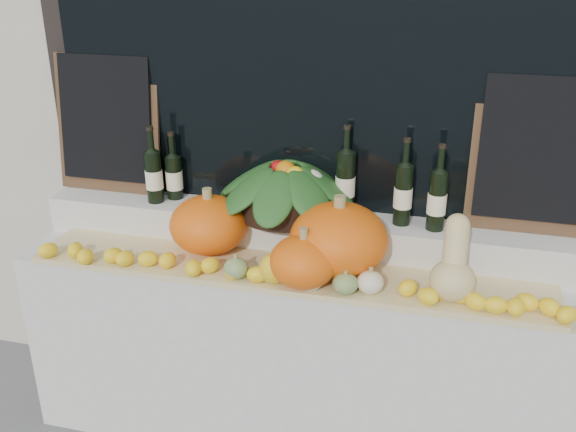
{
  "coord_description": "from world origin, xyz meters",
  "views": [
    {
      "loc": [
        0.58,
        -0.79,
        2.12
      ],
      "look_at": [
        0.0,
        1.45,
        1.12
      ],
      "focal_mm": 40.0,
      "sensor_mm": 36.0,
      "label": 1
    }
  ],
  "objects_px": {
    "pumpkin_left": "(209,225)",
    "wine_bottle_tall": "(345,183)",
    "produce_bowl": "(286,187)",
    "butternut_squash": "(454,267)",
    "pumpkin_right": "(339,239)"
  },
  "relations": [
    {
      "from": "pumpkin_left",
      "to": "wine_bottle_tall",
      "type": "relative_size",
      "value": 0.84
    },
    {
      "from": "produce_bowl",
      "to": "wine_bottle_tall",
      "type": "distance_m",
      "value": 0.25
    },
    {
      "from": "produce_bowl",
      "to": "wine_bottle_tall",
      "type": "relative_size",
      "value": 1.63
    },
    {
      "from": "butternut_squash",
      "to": "produce_bowl",
      "type": "relative_size",
      "value": 0.47
    },
    {
      "from": "pumpkin_right",
      "to": "pumpkin_left",
      "type": "bearing_deg",
      "value": 175.55
    },
    {
      "from": "pumpkin_left",
      "to": "wine_bottle_tall",
      "type": "bearing_deg",
      "value": 22.67
    },
    {
      "from": "pumpkin_left",
      "to": "wine_bottle_tall",
      "type": "xyz_separation_m",
      "value": [
        0.53,
        0.22,
        0.16
      ]
    },
    {
      "from": "pumpkin_right",
      "to": "produce_bowl",
      "type": "bearing_deg",
      "value": 141.68
    },
    {
      "from": "produce_bowl",
      "to": "wine_bottle_tall",
      "type": "bearing_deg",
      "value": 12.11
    },
    {
      "from": "butternut_squash",
      "to": "produce_bowl",
      "type": "bearing_deg",
      "value": 157.15
    },
    {
      "from": "pumpkin_left",
      "to": "pumpkin_right",
      "type": "height_order",
      "value": "pumpkin_right"
    },
    {
      "from": "pumpkin_left",
      "to": "pumpkin_right",
      "type": "relative_size",
      "value": 0.84
    },
    {
      "from": "butternut_squash",
      "to": "pumpkin_left",
      "type": "bearing_deg",
      "value": 172.6
    },
    {
      "from": "pumpkin_left",
      "to": "produce_bowl",
      "type": "relative_size",
      "value": 0.52
    },
    {
      "from": "pumpkin_left",
      "to": "produce_bowl",
      "type": "height_order",
      "value": "produce_bowl"
    }
  ]
}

